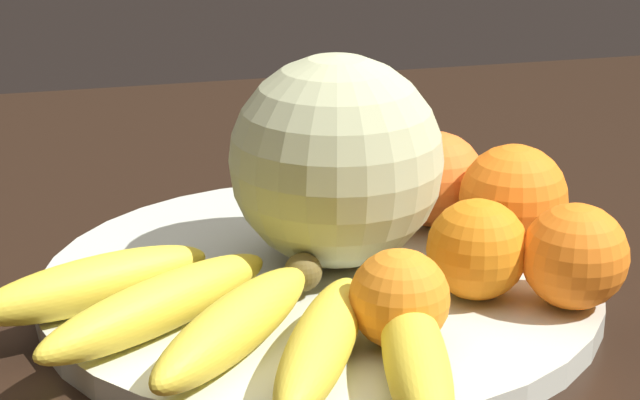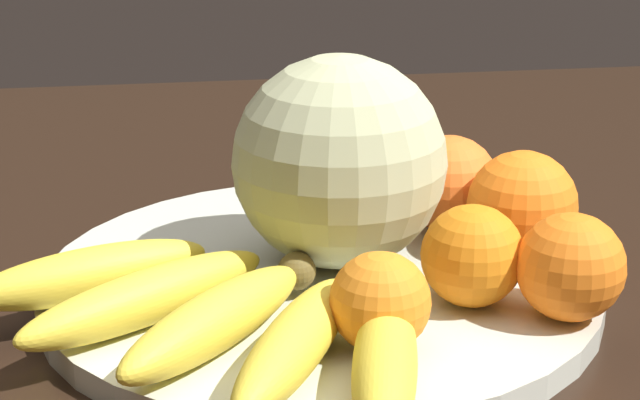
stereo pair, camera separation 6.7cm
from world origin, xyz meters
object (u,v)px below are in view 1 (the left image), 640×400
Objects in this scene: orange_back_right at (436,179)px; orange_mid_center at (399,299)px; melon at (336,161)px; orange_front_right at (477,249)px; banana_bunch at (243,322)px; orange_front_left at (513,198)px; fruit_bowl at (320,283)px; orange_back_left at (575,256)px; kitchen_table at (400,350)px.

orange_mid_center is at bearing 63.56° from orange_back_right.
melon is 0.11m from orange_front_right.
orange_front_left reaches higher than banana_bunch.
orange_back_right is (-0.09, -0.05, -0.04)m from melon.
fruit_bowl is 5.25× the size of orange_back_right.
orange_mid_center is (-0.02, 0.11, 0.04)m from fruit_bowl.
orange_back_left is at bearing 139.76° from melon.
kitchen_table is 0.23m from banana_bunch.
banana_bunch is at bearing 45.16° from kitchen_table.
orange_back_left is at bearing -169.31° from orange_mid_center.
banana_bunch is (0.07, 0.09, 0.02)m from fruit_bowl.
fruit_bowl is at bearing 31.31° from orange_back_right.
orange_back_left reaches higher than banana_bunch.
orange_front_left is 0.09m from orange_back_left.
orange_back_left is (-0.05, 0.03, 0.00)m from orange_front_right.
banana_bunch is 3.85× the size of orange_back_right.
orange_front_right is at bearing 145.01° from fruit_bowl.
orange_back_left is at bearing 102.77° from orange_back_right.
kitchen_table is 26.13× the size of orange_front_right.
banana_bunch is 3.62× the size of orange_front_left.
fruit_bowl is at bearing -80.76° from orange_mid_center.
melon is at bearing -47.45° from orange_front_right.
orange_front_right is at bearing 51.07° from orange_front_left.
orange_front_right reaches higher than kitchen_table.
fruit_bowl is at bearing 2.70° from orange_front_left.
kitchen_table is at bearing -149.45° from melon.
orange_back_right is (0.03, -0.15, 0.00)m from orange_back_left.
orange_front_left is at bearing -177.30° from fruit_bowl.
fruit_bowl is 0.11m from orange_front_right.
orange_back_right is at bearing -77.23° from orange_back_left.
banana_bunch is at bearing 12.25° from orange_front_right.
orange_back_right is (-0.02, -0.12, 0.00)m from orange_front_right.
orange_mid_center is at bearing 10.69° from orange_back_left.
banana_bunch is (0.14, 0.14, 0.11)m from kitchen_table.
melon is at bearing -176.24° from banana_bunch.
melon is at bearing -88.83° from orange_mid_center.
orange_back_left is at bearing 89.28° from orange_front_left.
orange_front_right is at bearing 132.55° from melon.
kitchen_table is 4.51× the size of fruit_bowl.
fruit_bowl is at bearing 34.63° from kitchen_table.
melon is 0.13m from orange_front_left.
orange_back_right is at bearing -98.50° from orange_front_right.
fruit_bowl is 0.08m from melon.
orange_back_left is (-0.20, -0.01, 0.02)m from banana_bunch.
orange_back_right reaches higher than orange_front_right.
fruit_bowl is at bearing -175.25° from banana_bunch.
fruit_bowl is at bearing -34.99° from orange_front_right.
orange_mid_center is at bearing 91.17° from melon.
kitchen_table is 6.14× the size of banana_bunch.
orange_front_left is at bearing -128.93° from orange_front_right.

